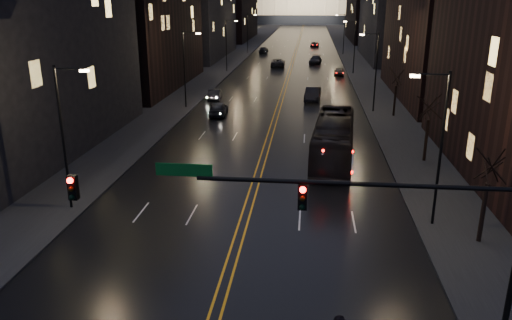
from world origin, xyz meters
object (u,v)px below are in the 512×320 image
(oncoming_car_a, at_px, (218,109))
(traffic_signal, at_px, (367,212))
(oncoming_car_b, at_px, (215,94))
(bus, at_px, (334,139))
(receding_car_a, at_px, (313,94))

(oncoming_car_a, bearing_deg, traffic_signal, 105.89)
(oncoming_car_b, bearing_deg, traffic_signal, 102.76)
(oncoming_car_a, bearing_deg, oncoming_car_b, -79.66)
(bus, relative_size, oncoming_car_b, 2.98)
(traffic_signal, distance_m, receding_car_a, 46.40)
(traffic_signal, xyz_separation_m, oncoming_car_b, (-14.41, 45.37, -4.40))
(bus, distance_m, oncoming_car_a, 19.16)
(receding_car_a, bearing_deg, bus, -81.23)
(traffic_signal, relative_size, receding_car_a, 3.39)
(traffic_signal, distance_m, oncoming_car_a, 38.84)
(traffic_signal, relative_size, oncoming_car_b, 4.07)
(traffic_signal, bearing_deg, receding_car_a, 92.30)
(oncoming_car_b, bearing_deg, bus, 116.22)
(traffic_signal, height_order, oncoming_car_b, traffic_signal)
(oncoming_car_a, xyz_separation_m, oncoming_car_b, (-2.05, 8.80, -0.08))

